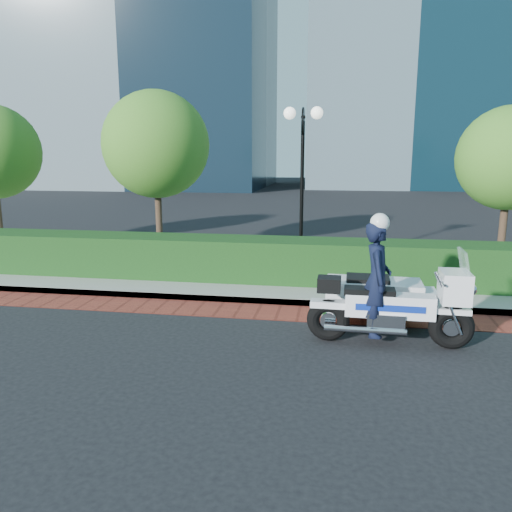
% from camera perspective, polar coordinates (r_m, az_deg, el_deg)
% --- Properties ---
extents(ground, '(120.00, 120.00, 0.00)m').
position_cam_1_polar(ground, '(8.97, -3.99, -9.15)').
color(ground, black).
rests_on(ground, ground).
extents(brick_strip, '(60.00, 1.00, 0.01)m').
position_cam_1_polar(brick_strip, '(10.35, -2.07, -6.22)').
color(brick_strip, maroon).
rests_on(brick_strip, ground).
extents(sidewalk, '(60.00, 8.00, 0.15)m').
position_cam_1_polar(sidewalk, '(14.62, 1.42, -0.62)').
color(sidewalk, gray).
rests_on(sidewalk, ground).
extents(hedge_main, '(18.00, 1.20, 1.00)m').
position_cam_1_polar(hedge_main, '(12.18, -0.13, -0.34)').
color(hedge_main, black).
rests_on(hedge_main, sidewalk).
extents(lamppost, '(1.02, 0.70, 4.21)m').
position_cam_1_polar(lamppost, '(13.39, 5.32, 10.65)').
color(lamppost, black).
rests_on(lamppost, sidewalk).
extents(tree_b, '(3.20, 3.20, 4.89)m').
position_cam_1_polar(tree_b, '(15.64, -11.36, 12.35)').
color(tree_b, '#332319').
rests_on(tree_b, sidewalk).
extents(tree_c, '(2.80, 2.80, 4.30)m').
position_cam_1_polar(tree_c, '(15.33, 27.00, 9.91)').
color(tree_c, '#332319').
rests_on(tree_c, sidewalk).
extents(tower_far_left, '(16.00, 14.00, 34.00)m').
position_cam_1_polar(tower_far_left, '(67.57, -27.24, 22.23)').
color(tower_far_left, black).
rests_on(tower_far_left, ground).
extents(police_motorcycle, '(2.76, 1.94, 2.23)m').
position_cam_1_polar(police_motorcycle, '(9.00, 14.13, -4.27)').
color(police_motorcycle, black).
rests_on(police_motorcycle, ground).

